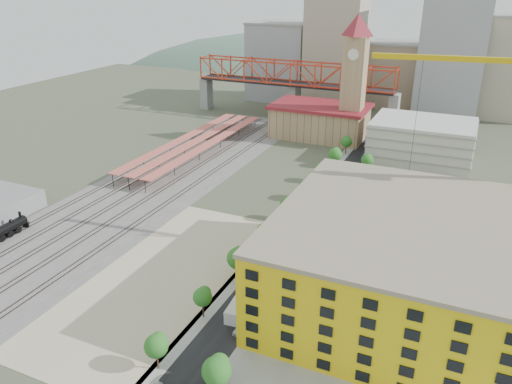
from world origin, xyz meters
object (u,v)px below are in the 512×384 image
at_px(clock_tower, 355,68).
at_px(site_trailer_a, 240,305).
at_px(site_trailer_c, 277,258).
at_px(construction_building, 395,260).
at_px(site_trailer_d, 290,242).
at_px(site_trailer_b, 249,294).

xyz_separation_m(clock_tower, site_trailer_a, (8.00, -115.36, -27.32)).
relative_size(site_trailer_a, site_trailer_c, 0.99).
relative_size(clock_tower, site_trailer_c, 5.13).
relative_size(construction_building, site_trailer_c, 4.99).
xyz_separation_m(site_trailer_a, site_trailer_c, (0.00, 19.36, 0.01)).
bearing_deg(site_trailer_c, site_trailer_d, 84.94).
relative_size(site_trailer_a, site_trailer_b, 0.99).
distance_m(construction_building, site_trailer_d, 29.69).
height_order(site_trailer_a, site_trailer_b, site_trailer_b).
xyz_separation_m(clock_tower, site_trailer_c, (8.00, -96.00, -27.31)).
relative_size(site_trailer_b, site_trailer_c, 1.00).
bearing_deg(clock_tower, site_trailer_b, -85.89).
bearing_deg(construction_building, site_trailer_d, 155.50).
distance_m(clock_tower, site_trailer_d, 92.64).
bearing_deg(site_trailer_b, site_trailer_c, 76.62).
height_order(site_trailer_c, site_trailer_d, site_trailer_c).
height_order(clock_tower, site_trailer_a, clock_tower).
height_order(clock_tower, site_trailer_b, clock_tower).
xyz_separation_m(clock_tower, site_trailer_b, (8.00, -111.42, -27.31)).
bearing_deg(site_trailer_b, construction_building, 10.35).
distance_m(site_trailer_c, site_trailer_d, 7.85).
relative_size(site_trailer_a, site_trailer_d, 1.02).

